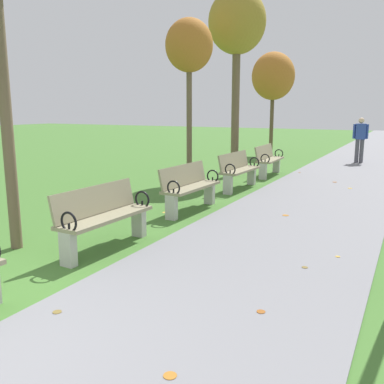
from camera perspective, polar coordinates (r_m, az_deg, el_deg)
paved_walkway at (r=19.94m, az=22.41°, el=4.71°), size 2.99×44.00×0.02m
park_bench_2 at (r=6.08m, az=-11.80°, el=-3.16°), size 0.53×1.62×0.90m
park_bench_3 at (r=8.18m, az=-0.33°, el=0.76°), size 0.53×1.62×0.90m
park_bench_4 at (r=10.51m, az=6.29°, el=3.02°), size 0.52×1.61×0.90m
park_bench_5 at (r=12.77m, az=10.25°, el=4.34°), size 0.52×1.61×0.90m
tree_2 at (r=11.12m, az=-0.39°, el=18.82°), size 1.19×1.19×4.16m
tree_3 at (r=12.82m, az=6.07°, el=21.39°), size 1.62×1.62×5.24m
tree_4 at (r=18.93m, az=10.87°, el=15.00°), size 1.81×1.81×4.31m
pedestrian_walking at (r=16.59m, az=21.68°, el=6.81°), size 0.52×0.28×1.62m
scattered_leaves at (r=7.70m, az=5.34°, el=-3.54°), size 5.19×13.33×0.02m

